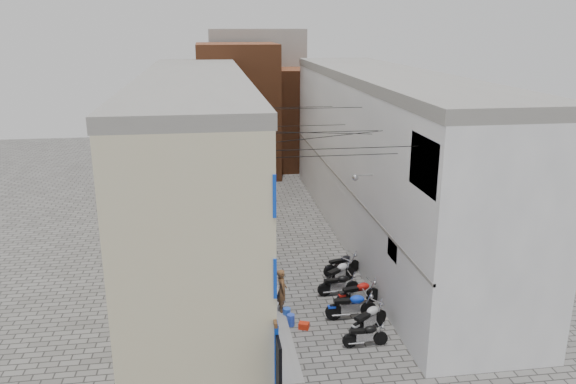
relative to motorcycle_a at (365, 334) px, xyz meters
name	(u,v)px	position (x,y,z in m)	size (l,w,h in m)	color
plinth	(256,240)	(-3.08, 10.79, -0.37)	(0.90, 26.00, 0.25)	gray
building_left	(197,164)	(-6.01, 10.74, 4.00)	(5.10, 27.00, 9.00)	beige
building_right	(385,157)	(3.97, 10.78, 4.01)	(5.94, 26.00, 9.00)	silver
building_far_brick_left	(238,110)	(-3.03, 25.79, 4.51)	(6.00, 6.00, 10.00)	brown
building_far_brick_right	(298,118)	(1.97, 27.79, 3.51)	(5.00, 6.00, 8.00)	brown
building_far_concrete	(257,94)	(-1.03, 31.79, 5.01)	(8.00, 5.00, 11.00)	gray
far_shopfront	(268,166)	(-1.03, 22.99, 0.71)	(2.00, 0.30, 2.40)	black
overhead_wires	(313,129)	(-1.03, 5.43, 6.63)	(5.80, 13.02, 1.32)	black
motorcycle_a	(365,334)	(0.00, 0.00, 0.00)	(0.54, 1.70, 0.99)	black
motorcycle_b	(369,318)	(0.39, 0.94, 0.11)	(0.66, 2.08, 1.20)	#ADAEB2
motorcycle_c	(351,305)	(0.00, 2.04, 0.12)	(0.67, 2.11, 1.22)	#0E36D6
motorcycle_d	(358,292)	(0.58, 3.15, 0.09)	(0.63, 2.01, 1.16)	#A9110C
motorcycle_e	(339,283)	(-0.03, 4.14, 0.05)	(0.59, 1.87, 1.08)	black
motorcycle_f	(339,273)	(0.21, 5.09, 0.10)	(0.64, 2.04, 1.18)	#B8B8BD
motorcycle_g	(342,263)	(0.60, 6.15, 0.07)	(0.61, 1.93, 1.12)	black
person_a	(282,290)	(-2.73, 2.65, 0.65)	(0.65, 0.43, 1.79)	brown
person_b	(268,300)	(-3.37, 2.00, 0.62)	(0.84, 0.65, 1.73)	#363752
water_jug_near	(291,320)	(-2.48, 1.84, -0.26)	(0.30, 0.30, 0.47)	blue
water_jug_far	(287,314)	(-2.58, 2.32, -0.24)	(0.32, 0.32, 0.50)	blue
red_crate	(304,326)	(-2.01, 1.54, -0.37)	(0.39, 0.29, 0.24)	red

